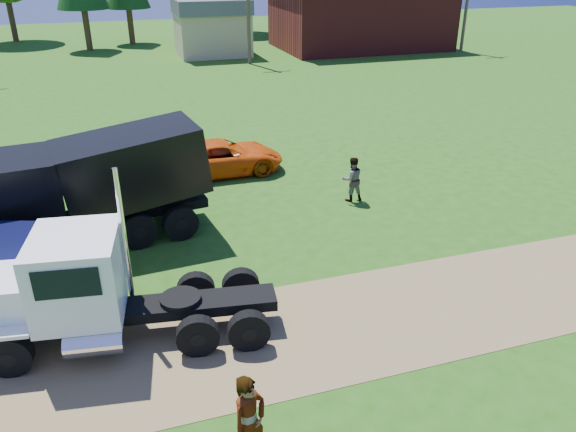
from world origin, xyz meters
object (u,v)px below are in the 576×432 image
object	(u,v)px
white_semi_tractor	(85,290)
spectator_a	(249,423)
orange_pickup	(222,157)
black_dump_truck	(84,184)

from	to	relation	value
white_semi_tractor	spectator_a	world-z (taller)	white_semi_tractor
orange_pickup	spectator_a	bearing A→B (deg)	168.97
orange_pickup	white_semi_tractor	bearing A→B (deg)	151.16
white_semi_tractor	black_dump_truck	size ratio (longest dim) A/B	0.83
black_dump_truck	spectator_a	bearing A→B (deg)	-82.52
white_semi_tractor	black_dump_truck	bearing A→B (deg)	97.86
black_dump_truck	orange_pickup	bearing A→B (deg)	34.26
spectator_a	black_dump_truck	bearing A→B (deg)	73.44
orange_pickup	spectator_a	distance (m)	14.86
black_dump_truck	spectator_a	distance (m)	10.34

